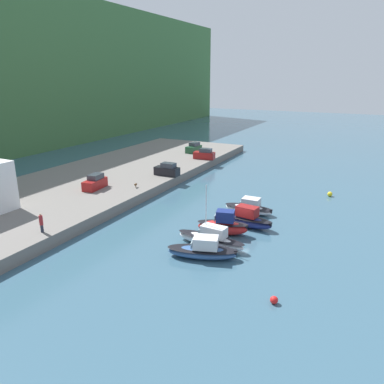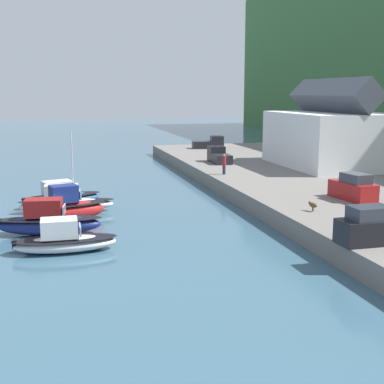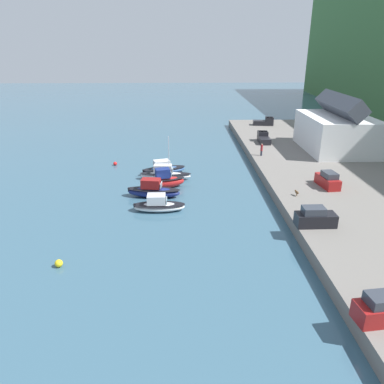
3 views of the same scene
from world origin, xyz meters
name	(u,v)px [view 3 (image 3 of 3)]	position (x,y,z in m)	size (l,w,h in m)	color
ground_plane	(155,194)	(0.00, 0.00, 0.00)	(320.00, 320.00, 0.00)	#385B70
quay_promenade	(352,187)	(0.00, 27.86, 0.72)	(93.04, 23.72, 1.45)	slate
harbor_clubhouse	(337,130)	(-17.03, 31.71, 5.07)	(15.44, 10.91, 10.10)	white
moored_boat_0	(163,169)	(-8.72, 0.87, 0.80)	(4.42, 7.51, 2.26)	#33568E
moored_boat_1	(165,174)	(-5.92, 1.24, 0.86)	(2.46, 8.03, 6.77)	silver
moored_boat_2	(164,181)	(-2.41, 1.29, 1.08)	(3.39, 6.18, 2.92)	red
moored_boat_3	(153,190)	(1.11, -0.11, 0.94)	(3.10, 7.54, 2.58)	navy
moored_boat_4	(159,205)	(5.67, 0.86, 0.76)	(2.37, 6.54, 2.14)	silver
parked_car_0	(328,180)	(1.63, 23.57, 2.37)	(4.39, 2.29, 2.16)	maroon
parked_car_2	(315,218)	(13.21, 17.90, 2.37)	(1.86, 4.22, 2.16)	black
pickup_truck_0	(263,138)	(-23.38, 20.01, 2.27)	(4.76, 2.06, 1.90)	black
pickup_truck_1	(265,122)	(-39.65, 23.77, 2.27)	(2.54, 4.94, 1.90)	black
person_on_quay	(262,149)	(-13.77, 17.66, 2.55)	(0.40, 0.40, 2.14)	#232838
dog_on_quay	(297,192)	(4.75, 18.46, 1.91)	(0.88, 0.48, 0.68)	brown
mooring_buoy_0	(115,164)	(-13.40, -7.66, 0.33)	(0.65, 0.65, 0.65)	red
mooring_buoy_1	(59,263)	(18.17, -7.83, 0.37)	(0.75, 0.75, 0.75)	yellow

